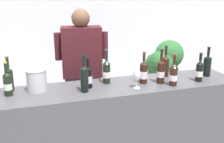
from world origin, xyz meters
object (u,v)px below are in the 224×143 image
Objects in this scene: wine_bottle_0 at (9,78)px; wine_bottle_7 at (199,71)px; wine_bottle_10 at (173,75)px; wine_bottle_3 at (207,65)px; wine_bottle_6 at (84,78)px; potted_shrub at (163,71)px; wine_bottle_9 at (8,83)px; wine_bottle_8 at (161,71)px; wine_bottle_1 at (165,65)px; wine_bottle_5 at (88,77)px; wine_bottle_2 at (107,71)px; wine_bottle_4 at (143,72)px; wine_glass at (137,75)px; ice_bucket at (37,80)px; person_server at (83,83)px.

wine_bottle_0 is 1.86m from wine_bottle_7.
wine_bottle_3 is at bearing 18.69° from wine_bottle_10.
wine_bottle_6 reaches higher than potted_shrub.
wine_bottle_7 is at bearing -2.09° from wine_bottle_6.
wine_bottle_6 is at bearing -9.20° from wine_bottle_9.
wine_bottle_7 is 0.94× the size of wine_bottle_10.
wine_bottle_3 is at bearing 6.74° from wine_bottle_8.
wine_bottle_1 reaches higher than wine_bottle_5.
wine_bottle_2 is at bearing 4.10° from wine_bottle_9.
wine_bottle_0 is 2.03m from wine_bottle_3.
wine_bottle_4 is 0.91× the size of wine_bottle_6.
wine_bottle_8 is 0.29m from wine_glass.
wine_bottle_6 is 1.70× the size of ice_bucket.
wine_bottle_9 is at bearing -168.82° from ice_bucket.
wine_bottle_4 is 0.86m from person_server.
wine_bottle_0 is at bearing 176.90° from wine_bottle_2.
wine_bottle_10 is (1.52, -0.19, -0.00)m from wine_bottle_9.
person_server is (-0.66, 0.70, -0.29)m from wine_bottle_8.
wine_bottle_4 is 0.17m from wine_glass.
wine_bottle_5 is 1.56× the size of wine_glass.
wine_bottle_4 is at bearing -6.95° from wine_bottle_0.
wine_bottle_7 is (0.92, -0.22, -0.01)m from wine_bottle_2.
wine_bottle_7 reaches higher than wine_glass.
wine_bottle_0 is 0.98× the size of wine_bottle_1.
wine_bottle_6 is at bearing -176.35° from wine_bottle_3.
person_server is (-0.14, 0.54, -0.29)m from wine_bottle_2.
wine_bottle_8 is at bearing -3.58° from wine_bottle_9.
wine_bottle_9 is 0.18× the size of person_server.
wine_glass is (-0.28, -0.07, 0.00)m from wine_bottle_8.
wine_bottle_1 is 0.36m from wine_bottle_7.
wine_bottle_4 reaches higher than wine_bottle_5.
wine_bottle_2 is at bearing 1.47° from ice_bucket.
wine_bottle_1 is at bearing 3.45° from wine_bottle_2.
wine_bottle_2 is 0.20× the size of person_server.
wine_glass is at bearing -5.67° from wine_bottle_6.
wine_bottle_1 is 0.35m from wine_bottle_4.
ice_bucket is (-0.67, -0.02, -0.02)m from wine_bottle_2.
wine_bottle_8 is at bearing 1.28° from wine_bottle_6.
wine_bottle_3 is 1.68× the size of wine_glass.
wine_bottle_5 is at bearing 161.56° from wine_glass.
wine_bottle_6 is 1.85× the size of wine_glass.
wine_bottle_4 is 0.19× the size of person_server.
wine_bottle_10 is 0.27× the size of potted_shrub.
wine_bottle_8 is 1.20m from ice_bucket.
wine_bottle_2 is 0.92m from wine_bottle_9.
potted_shrub is (1.18, 1.04, -0.40)m from wine_bottle_2.
person_server reaches higher than wine_bottle_0.
wine_bottle_1 is 1.35m from ice_bucket.
wine_bottle_1 is 1.79× the size of wine_glass.
wine_bottle_5 is (-0.56, 0.03, -0.01)m from wine_bottle_4.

